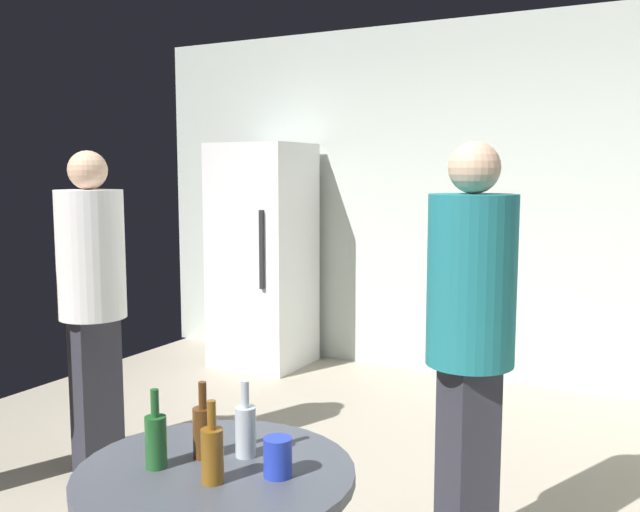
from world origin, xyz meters
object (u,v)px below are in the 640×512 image
(foreground_table, at_px, (216,504))
(person_in_white_shirt, at_px, (92,288))
(beer_bottle_amber, at_px, (212,453))
(beer_bottle_clear, at_px, (246,429))
(person_in_teal_shirt, at_px, (470,325))
(beer_bottle_green, at_px, (156,439))
(beer_bottle_brown, at_px, (203,430))
(refrigerator, at_px, (263,255))
(plastic_cup_blue, at_px, (278,457))

(foreground_table, relative_size, person_in_white_shirt, 0.48)
(beer_bottle_amber, xyz_separation_m, beer_bottle_clear, (-0.02, 0.19, 0.00))
(foreground_table, xyz_separation_m, person_in_teal_shirt, (0.42, 1.07, 0.36))
(beer_bottle_green, distance_m, person_in_teal_shirt, 1.29)
(beer_bottle_clear, height_order, person_in_white_shirt, person_in_white_shirt)
(beer_bottle_brown, distance_m, beer_bottle_clear, 0.12)
(foreground_table, relative_size, beer_bottle_clear, 3.48)
(person_in_teal_shirt, relative_size, person_in_white_shirt, 1.00)
(beer_bottle_clear, distance_m, person_in_white_shirt, 1.82)
(refrigerator, bearing_deg, beer_bottle_brown, -60.06)
(foreground_table, bearing_deg, beer_bottle_clear, 78.46)
(beer_bottle_brown, bearing_deg, beer_bottle_amber, -44.68)
(beer_bottle_amber, relative_size, beer_bottle_brown, 1.00)
(refrigerator, distance_m, person_in_white_shirt, 2.22)
(refrigerator, distance_m, foreground_table, 3.76)
(beer_bottle_green, height_order, plastic_cup_blue, beer_bottle_green)
(refrigerator, height_order, beer_bottle_brown, refrigerator)
(beer_bottle_green, bearing_deg, beer_bottle_amber, -1.02)
(refrigerator, relative_size, beer_bottle_brown, 7.83)
(person_in_white_shirt, bearing_deg, plastic_cup_blue, -11.13)
(foreground_table, relative_size, beer_bottle_brown, 3.48)
(person_in_white_shirt, bearing_deg, beer_bottle_green, -19.79)
(beer_bottle_amber, bearing_deg, person_in_white_shirt, 145.02)
(plastic_cup_blue, distance_m, person_in_white_shirt, 2.00)
(foreground_table, distance_m, person_in_white_shirt, 1.89)
(beer_bottle_green, height_order, person_in_teal_shirt, person_in_teal_shirt)
(beer_bottle_amber, xyz_separation_m, beer_bottle_green, (-0.20, 0.00, 0.00))
(foreground_table, bearing_deg, beer_bottle_amber, -57.78)
(beer_bottle_amber, relative_size, beer_bottle_clear, 1.00)
(foreground_table, distance_m, beer_bottle_clear, 0.22)
(beer_bottle_amber, distance_m, person_in_teal_shirt, 1.22)
(refrigerator, height_order, plastic_cup_blue, refrigerator)
(refrigerator, relative_size, beer_bottle_green, 7.83)
(beer_bottle_clear, bearing_deg, foreground_table, -101.54)
(beer_bottle_amber, bearing_deg, foreground_table, 122.22)
(person_in_teal_shirt, distance_m, person_in_white_shirt, 1.96)
(beer_bottle_green, xyz_separation_m, person_in_white_shirt, (-1.38, 1.10, 0.17))
(beer_bottle_amber, bearing_deg, beer_bottle_green, 178.98)
(foreground_table, distance_m, person_in_teal_shirt, 1.21)
(beer_bottle_amber, bearing_deg, refrigerator, 120.64)
(beer_bottle_brown, height_order, plastic_cup_blue, beer_bottle_brown)
(person_in_white_shirt, bearing_deg, person_in_teal_shirt, 19.90)
(beer_bottle_clear, distance_m, person_in_teal_shirt, 1.05)
(beer_bottle_green, relative_size, person_in_teal_shirt, 0.14)
(refrigerator, relative_size, beer_bottle_amber, 7.83)
(beer_bottle_brown, height_order, person_in_white_shirt, person_in_white_shirt)
(plastic_cup_blue, xyz_separation_m, person_in_teal_shirt, (0.24, 1.03, 0.20))
(beer_bottle_amber, relative_size, person_in_teal_shirt, 0.14)
(beer_bottle_amber, height_order, person_in_white_shirt, person_in_white_shirt)
(beer_bottle_amber, bearing_deg, person_in_teal_shirt, 71.67)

